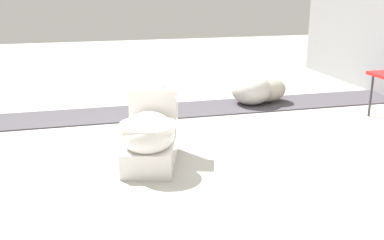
{
  "coord_description": "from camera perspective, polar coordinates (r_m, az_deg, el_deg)",
  "views": [
    {
      "loc": [
        3.08,
        -0.63,
        1.24
      ],
      "look_at": [
        0.13,
        0.12,
        0.3
      ],
      "focal_mm": 42.0,
      "sensor_mm": 36.0,
      "label": 1
    }
  ],
  "objects": [
    {
      "name": "ground_plane",
      "position": [
        3.38,
        -2.55,
        -4.39
      ],
      "size": [
        14.0,
        14.0,
        0.0
      ],
      "primitive_type": "plane",
      "color": "#A8A59E"
    },
    {
      "name": "gravel_strip",
      "position": [
        4.55,
        0.6,
        1.43
      ],
      "size": [
        0.56,
        8.0,
        0.01
      ],
      "primitive_type": "cube",
      "color": "#423F44",
      "rests_on": "ground"
    },
    {
      "name": "toilet",
      "position": [
        3.15,
        -5.31,
        -1.8
      ],
      "size": [
        0.71,
        0.54,
        0.52
      ],
      "rotation": [
        0.0,
        0.0,
        -0.3
      ],
      "color": "white",
      "rests_on": "ground"
    },
    {
      "name": "boulder_near",
      "position": [
        4.76,
        7.57,
        3.88
      ],
      "size": [
        0.62,
        0.61,
        0.32
      ],
      "primitive_type": "ellipsoid",
      "rotation": [
        0.0,
        0.0,
        2.57
      ],
      "color": "#B7B2AD",
      "rests_on": "ground"
    },
    {
      "name": "boulder_far",
      "position": [
        4.87,
        9.04,
        3.95
      ],
      "size": [
        0.54,
        0.59,
        0.29
      ],
      "primitive_type": "ellipsoid",
      "rotation": [
        0.0,
        0.0,
        1.16
      ],
      "color": "#ADA899",
      "rests_on": "ground"
    }
  ]
}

